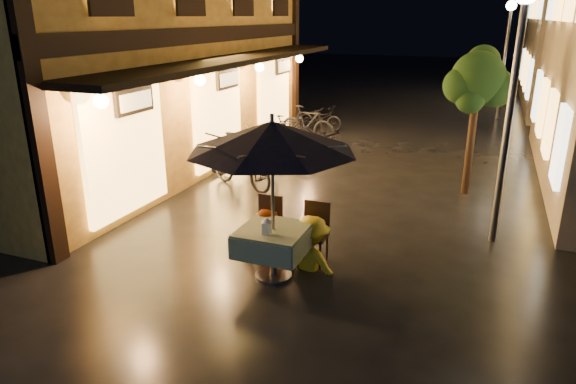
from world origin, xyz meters
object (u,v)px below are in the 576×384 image
at_px(person_yellow, 312,218).
at_px(bicycle_0, 242,166).
at_px(streetlamp_near, 516,70).
at_px(patio_umbrella, 272,137).
at_px(cafe_table, 273,241).
at_px(table_lantern, 267,225).
at_px(person_orange, 265,211).

bearing_deg(person_yellow, bicycle_0, -36.84).
relative_size(streetlamp_near, patio_umbrella, 1.72).
xyz_separation_m(cafe_table, patio_umbrella, (0.00, 0.00, 1.56)).
xyz_separation_m(streetlamp_near, person_yellow, (-2.63, -2.08, -2.11)).
distance_m(streetlamp_near, table_lantern, 4.60).
distance_m(cafe_table, person_yellow, 0.70).
bearing_deg(table_lantern, streetlamp_near, 42.65).
height_order(streetlamp_near, patio_umbrella, streetlamp_near).
distance_m(table_lantern, bicycle_0, 4.52).
bearing_deg(bicycle_0, person_orange, -125.57).
distance_m(streetlamp_near, bicycle_0, 5.98).
height_order(streetlamp_near, person_orange, streetlamp_near).
bearing_deg(table_lantern, cafe_table, 90.00).
height_order(cafe_table, table_lantern, table_lantern).
height_order(person_orange, person_yellow, person_orange).
relative_size(person_yellow, bicycle_0, 0.86).
relative_size(patio_umbrella, bicycle_0, 1.31).
distance_m(person_yellow, bicycle_0, 4.16).
bearing_deg(person_orange, streetlamp_near, -157.24).
height_order(streetlamp_near, bicycle_0, streetlamp_near).
bearing_deg(streetlamp_near, patio_umbrella, -139.61).
height_order(table_lantern, person_yellow, person_yellow).
xyz_separation_m(person_orange, bicycle_0, (-1.95, 3.11, -0.32)).
bearing_deg(patio_umbrella, person_orange, 124.75).
relative_size(person_orange, bicycle_0, 0.87).
bearing_deg(table_lantern, person_orange, 116.22).
bearing_deg(streetlamp_near, person_orange, -148.82).
bearing_deg(person_orange, table_lantern, 107.80).
bearing_deg(person_orange, patio_umbrella, 116.33).
distance_m(patio_umbrella, person_orange, 1.48).
bearing_deg(patio_umbrella, table_lantern, -90.00).
bearing_deg(cafe_table, patio_umbrella, 90.00).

